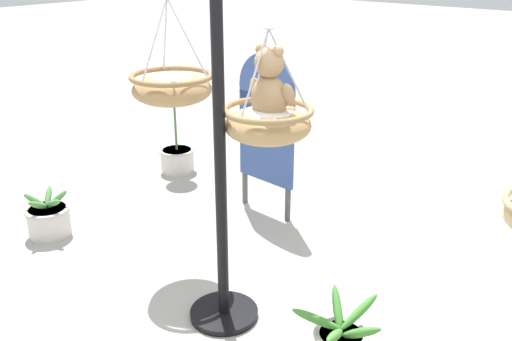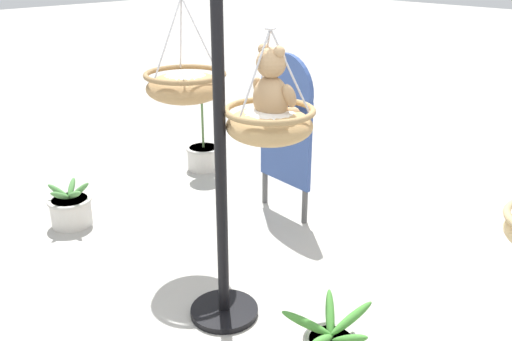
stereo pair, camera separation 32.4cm
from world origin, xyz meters
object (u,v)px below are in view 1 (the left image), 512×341
Objects in this scene: display_pole_central at (221,209)px; potted_plant_fern_front at (176,130)px; teddy_bear at (270,89)px; hanging_basket_left_high at (172,87)px; potted_plant_bushy_green at (48,218)px; display_sign_board at (266,121)px; hanging_basket_with_teddy at (268,122)px.

display_pole_central reaches higher than potted_plant_fern_front.
potted_plant_fern_front is (-2.23, 1.26, -1.02)m from teddy_bear.
hanging_basket_left_high is 1.66m from potted_plant_bushy_green.
potted_plant_fern_front is 1.39m from display_sign_board.
display_sign_board is at bearing 88.45° from hanging_basket_left_high.
display_pole_central is 2.46× the size of potted_plant_fern_front.
teddy_bear is 0.95m from hanging_basket_left_high.
display_sign_board is at bearing 128.98° from hanging_basket_with_teddy.
hanging_basket_with_teddy reaches higher than potted_plant_bushy_green.
display_pole_central reaches higher than teddy_bear.
potted_plant_fern_front is (-1.30, 1.17, -0.87)m from hanging_basket_left_high.
display_pole_central is 5.55× the size of teddy_bear.
potted_plant_fern_front is at bearing 173.15° from display_sign_board.
display_sign_board is (1.33, -0.16, 0.40)m from potted_plant_fern_front.
potted_plant_bushy_green is (-2.01, -0.36, -1.13)m from hanging_basket_with_teddy.
teddy_bear reaches higher than potted_plant_fern_front.
potted_plant_bushy_green is at bearing -169.23° from teddy_bear.
hanging_basket_with_teddy is 1.50m from display_sign_board.
display_sign_board is (-0.91, 1.12, -0.43)m from hanging_basket_with_teddy.
teddy_bear reaches higher than potted_plant_bushy_green.
hanging_basket_left_high is (-0.93, 0.11, 0.04)m from hanging_basket_with_teddy.
hanging_basket_left_high is at bearing -41.99° from potted_plant_fern_front.
hanging_basket_with_teddy is at bearing -29.81° from potted_plant_fern_front.
potted_plant_fern_front reaches higher than potted_plant_bushy_green.
teddy_bear is at bearing -29.39° from potted_plant_fern_front.
hanging_basket_with_teddy reaches higher than potted_plant_fern_front.
hanging_basket_with_teddy is at bearing -51.02° from display_sign_board.
hanging_basket_left_high reaches higher than display_sign_board.
display_pole_central is 1.57m from display_sign_board.
teddy_bear is 0.61× the size of hanging_basket_left_high.
potted_plant_fern_front is 1.68m from potted_plant_bushy_green.
potted_plant_bushy_green is at bearing -82.22° from potted_plant_fern_front.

